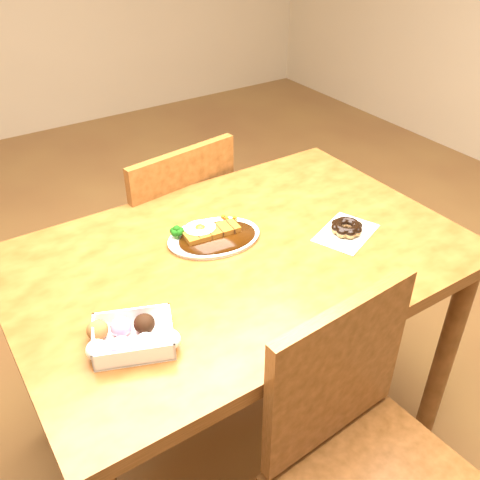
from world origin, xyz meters
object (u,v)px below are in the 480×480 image
table (240,281)px  chair_far (168,238)px  donut_box (131,336)px  pon_de_ring (347,228)px  chair_near (369,466)px  katsu_curry_plate (212,235)px

table → chair_far: chair_far is taller
donut_box → pon_de_ring: bearing=5.9°
chair_near → donut_box: (-0.37, 0.38, 0.30)m
chair_far → donut_box: 0.86m
chair_near → donut_box: bearing=131.2°
table → pon_de_ring: size_ratio=5.57×
table → chair_near: 0.56m
chair_near → donut_box: 0.61m
chair_far → chair_near: same height
table → katsu_curry_plate: size_ratio=4.27×
katsu_curry_plate → donut_box: katsu_curry_plate is taller
chair_near → katsu_curry_plate: chair_near is taller
katsu_curry_plate → chair_near: bearing=-87.6°
katsu_curry_plate → donut_box: (-0.35, -0.25, 0.01)m
chair_near → katsu_curry_plate: bearing=88.8°
chair_far → katsu_curry_plate: (-0.07, -0.44, 0.28)m
chair_far → donut_box: bearing=51.5°
chair_far → katsu_curry_plate: bearing=73.9°
table → katsu_curry_plate: katsu_curry_plate is taller
pon_de_ring → donut_box: bearing=-174.1°
katsu_curry_plate → donut_box: bearing=-144.3°
table → katsu_curry_plate: bearing=108.2°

